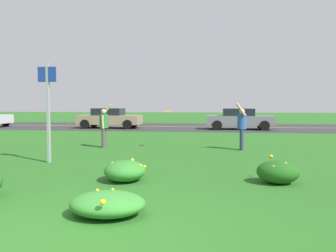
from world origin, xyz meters
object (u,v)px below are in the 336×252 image
person_thrower_green_shirt (104,124)px  car_gray_center_right (239,119)px  car_tan_center_left (110,118)px  person_catcher_blue_shirt (242,125)px  frisbee_orange (167,112)px  sign_post_near_path (48,103)px

person_thrower_green_shirt → car_gray_center_right: person_thrower_green_shirt is taller
car_tan_center_left → person_thrower_green_shirt: bearing=-73.4°
car_gray_center_right → person_catcher_blue_shirt: bearing=-93.6°
car_tan_center_left → frisbee_orange: bearing=-61.6°
frisbee_orange → car_tan_center_left: (-5.76, 10.64, -0.69)m
sign_post_near_path → car_gray_center_right: bearing=65.5°
person_thrower_green_shirt → person_catcher_blue_shirt: person_catcher_blue_shirt is taller
car_tan_center_left → person_catcher_blue_shirt: bearing=-51.4°
person_thrower_green_shirt → sign_post_near_path: bearing=-97.4°
sign_post_near_path → person_catcher_blue_shirt: 6.94m
person_catcher_blue_shirt → car_tan_center_left: size_ratio=0.40×
sign_post_near_path → person_catcher_blue_shirt: sign_post_near_path is taller
car_gray_center_right → person_thrower_green_shirt: bearing=-119.5°
person_catcher_blue_shirt → frisbee_orange: size_ratio=6.33×
person_thrower_green_shirt → car_gray_center_right: bearing=60.5°
sign_post_near_path → frisbee_orange: sign_post_near_path is taller
sign_post_near_path → car_tan_center_left: sign_post_near_path is taller
frisbee_orange → car_gray_center_right: frisbee_orange is taller
person_thrower_green_shirt → car_tan_center_left: person_thrower_green_shirt is taller
person_catcher_blue_shirt → car_tan_center_left: 13.80m
person_catcher_blue_shirt → frisbee_orange: bearing=177.1°
sign_post_near_path → person_thrower_green_shirt: 3.75m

